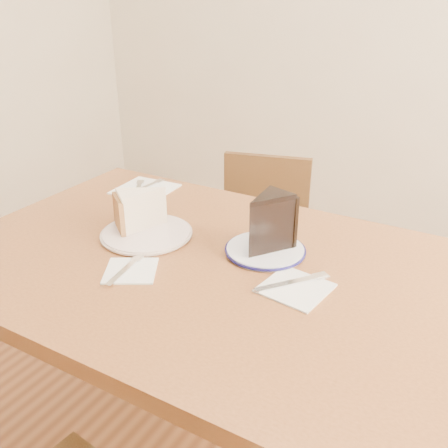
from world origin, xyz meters
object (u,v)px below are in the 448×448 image
Objects in this scene: plate_navy at (265,250)px; carrot_cake at (144,210)px; table at (203,295)px; plate_cream at (147,233)px; chair_far at (258,253)px; chocolate_cake at (266,226)px.

carrot_cake is at bearing -171.92° from plate_navy.
table is at bearing 23.33° from carrot_cake.
plate_cream reaches higher than table.
plate_navy is at bearing 102.40° from chair_far.
table is at bearing -137.87° from plate_navy.
chocolate_cake is at bearing 11.41° from plate_cream.
chair_far is 0.71m from chocolate_cake.
plate_navy is 0.07m from chocolate_cake.
plate_navy is (0.30, 0.07, 0.00)m from plate_cream.
carrot_cake is (-0.02, 0.02, 0.05)m from plate_cream.
chair_far is at bearing -47.11° from chocolate_cake.
carrot_cake is at bearing 164.94° from table.
table is 9.69× the size of chocolate_cake.
plate_cream is at bearing 27.41° from chocolate_cake.
plate_navy is at bearing 46.47° from carrot_cake.
plate_cream is 0.32m from chocolate_cake.
chocolate_cake reaches higher than plate_navy.
plate_navy is 1.48× the size of chocolate_cake.
plate_navy is at bearing 13.21° from plate_cream.
chair_far is at bearing 117.01° from plate_navy.
chair_far is 3.48× the size of plate_cream.
carrot_cake is (-0.06, -0.57, 0.38)m from chair_far.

